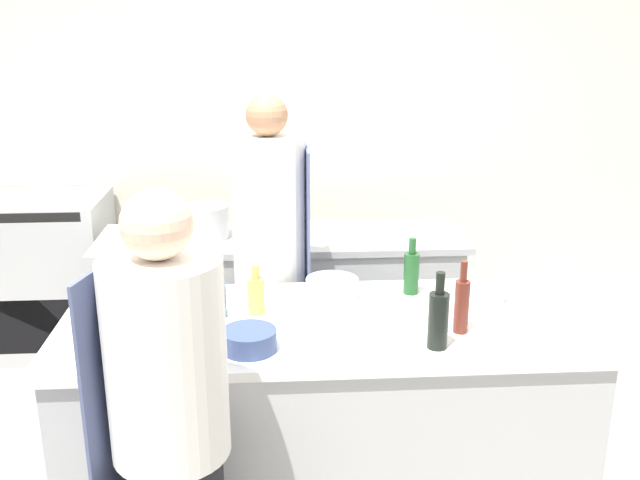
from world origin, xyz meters
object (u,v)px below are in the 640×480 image
bowl_mixing_large (108,325)px  bottle_wine (438,318)px  bowl_ceramic_blue (249,340)px  bowl_prep_small (332,288)px  oven_range (46,275)px  chef_at_prep_near (171,434)px  bottle_cooking_oil (498,283)px  chef_at_stove (271,270)px  bottle_olive_oil (462,304)px  stockpot (207,222)px  bottle_vinegar (411,272)px  bottle_water (217,300)px  cup (127,306)px  bottle_sauce (256,294)px

bowl_mixing_large → bottle_wine: bearing=-10.3°
bowl_ceramic_blue → bowl_prep_small: bearing=55.0°
oven_range → chef_at_prep_near: size_ratio=0.62×
bottle_cooking_oil → bowl_ceramic_blue: size_ratio=1.19×
chef_at_prep_near → chef_at_stove: bearing=1.3°
chef_at_stove → bottle_olive_oil: 1.15m
bowl_prep_small → stockpot: 1.17m
chef_at_prep_near → bottle_cooking_oil: bearing=-43.7°
chef_at_stove → stockpot: chef_at_stove is taller
bottle_wine → stockpot: bearing=123.9°
bottle_vinegar → bowl_mixing_large: (-1.33, -0.34, -0.08)m
bottle_vinegar → bowl_prep_small: size_ratio=1.11×
bottle_water → bowl_prep_small: size_ratio=0.82×
bottle_wine → bowl_ceramic_blue: 0.74m
bottle_water → bowl_prep_small: bottle_water is taller
oven_range → bottle_water: size_ratio=5.22×
bottle_olive_oil → cup: (-1.40, 0.26, -0.08)m
bowl_mixing_large → cup: cup is taller
chef_at_prep_near → bottle_olive_oil: (1.12, 0.55, 0.21)m
chef_at_prep_near → bottle_cooking_oil: 1.60m
bottle_vinegar → stockpot: bearing=137.4°
oven_range → bottle_olive_oil: bottle_olive_oil is taller
bottle_water → stockpot: size_ratio=0.78×
bottle_sauce → cup: (-0.56, 0.01, -0.04)m
bowl_prep_small → bowl_ceramic_blue: bowl_prep_small is taller
bottle_cooking_oil → bowl_prep_small: (-0.73, 0.14, -0.06)m
bottle_olive_oil → chef_at_stove: bearing=132.9°
bottle_vinegar → bottle_cooking_oil: bottle_vinegar is taller
chef_at_stove → bottle_olive_oil: (0.78, -0.84, 0.13)m
bowl_ceramic_blue → chef_at_stove: bearing=84.9°
chef_at_stove → bottle_vinegar: 0.78m
bottle_vinegar → stockpot: size_ratio=1.05×
bottle_vinegar → bottle_water: (-0.89, -0.22, -0.03)m
oven_range → bottle_water: bottle_water is taller
cup → stockpot: (0.25, 1.12, 0.05)m
chef_at_prep_near → bowl_ceramic_blue: 0.52m
oven_range → bowl_ceramic_blue: bearing=-55.0°
bottle_cooking_oil → bowl_ceramic_blue: (-1.10, -0.39, -0.06)m
bottle_cooking_oil → chef_at_stove: bearing=151.1°
bottle_cooking_oil → bottle_vinegar: bearing=155.7°
bottle_vinegar → bowl_ceramic_blue: 0.92m
chef_at_stove → cup: chef_at_stove is taller
oven_range → bottle_sauce: size_ratio=4.69×
oven_range → bottle_olive_oil: (2.28, -1.91, 0.52)m
bottle_water → bowl_mixing_large: size_ratio=0.95×
oven_range → bowl_mixing_large: 2.03m
bottle_olive_oil → bowl_ceramic_blue: size_ratio=1.43×
chef_at_prep_near → bottle_sauce: chef_at_prep_near is taller
bottle_wine → bottle_water: bottle_wine is taller
bowl_mixing_large → cup: 0.17m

